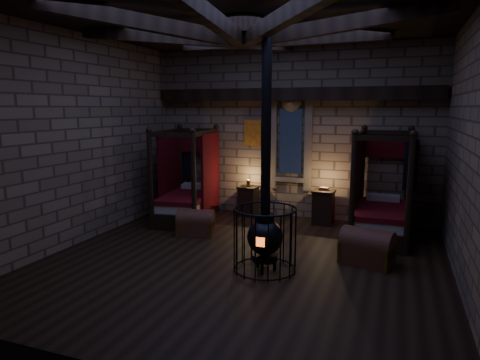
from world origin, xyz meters
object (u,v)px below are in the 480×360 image
(bed_left, at_px, (188,197))
(bed_right, at_px, (381,211))
(trunk_left, at_px, (196,223))
(trunk_right, at_px, (367,248))
(stove, at_px, (265,234))

(bed_left, height_order, bed_right, bed_right)
(bed_right, xyz_separation_m, trunk_left, (-3.77, -1.27, -0.30))
(trunk_right, distance_m, stove, 1.89)
(bed_left, xyz_separation_m, stove, (2.81, -2.64, 0.10))
(bed_left, distance_m, trunk_left, 1.44)
(bed_right, height_order, stove, stove)
(stove, bearing_deg, trunk_left, 142.76)
(trunk_left, bearing_deg, bed_right, 5.05)
(bed_left, xyz_separation_m, trunk_left, (0.79, -1.17, -0.29))
(bed_left, xyz_separation_m, trunk_right, (4.40, -1.69, -0.26))
(trunk_left, height_order, stove, stove)
(bed_right, bearing_deg, trunk_left, -161.06)
(stove, bearing_deg, bed_right, 56.28)
(bed_right, relative_size, stove, 0.55)
(bed_right, distance_m, trunk_left, 3.98)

